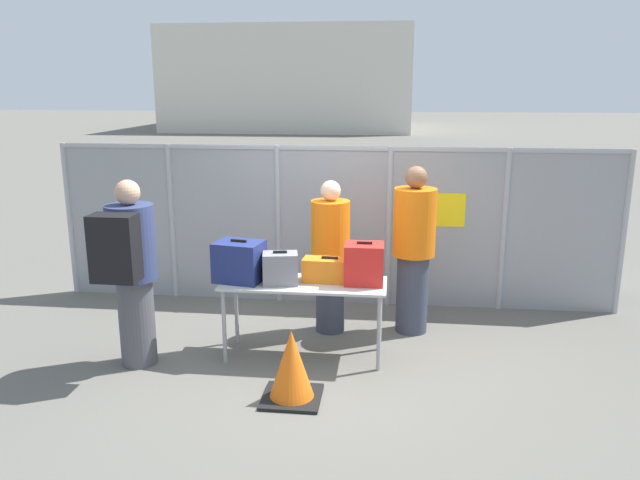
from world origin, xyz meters
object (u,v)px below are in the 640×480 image
object	(u,v)px
suitcase_grey	(280,268)
suitcase_orange	(330,270)
inspection_table	(304,290)
suitcase_red	(364,264)
suitcase_navy	(239,261)
security_worker_far	(414,248)
traffic_cone	(292,367)
traveler_hooded	(130,267)
security_worker_near	(330,255)
utility_trailer	(496,244)

from	to	relation	value
suitcase_grey	suitcase_orange	size ratio (longest dim) A/B	0.69
inspection_table	suitcase_red	world-z (taller)	suitcase_red
suitcase_navy	security_worker_far	size ratio (longest dim) A/B	0.28
suitcase_red	traffic_cone	distance (m)	1.28
inspection_table	traveler_hooded	xyz separation A→B (m)	(-1.57, -0.41, 0.30)
suitcase_navy	suitcase_orange	size ratio (longest dim) A/B	0.95
suitcase_red	traveler_hooded	bearing A→B (deg)	-168.19
suitcase_grey	suitcase_red	size ratio (longest dim) A/B	0.89
security_worker_near	traffic_cone	bearing A→B (deg)	98.97
suitcase_navy	security_worker_far	xyz separation A→B (m)	(1.71, 0.81, -0.03)
suitcase_orange	traveler_hooded	xyz separation A→B (m)	(-1.82, -0.47, 0.10)
security_worker_near	suitcase_red	bearing A→B (deg)	135.83
utility_trailer	security_worker_far	bearing A→B (deg)	-117.46
suitcase_grey	security_worker_near	world-z (taller)	security_worker_near
suitcase_grey	security_worker_near	bearing A→B (deg)	62.04
inspection_table	security_worker_near	size ratio (longest dim) A/B	0.96
suitcase_red	utility_trailer	xyz separation A→B (m)	(1.76, 3.18, -0.56)
suitcase_navy	utility_trailer	distance (m)	4.43
inspection_table	suitcase_grey	world-z (taller)	suitcase_grey
suitcase_red	security_worker_far	world-z (taller)	security_worker_far
suitcase_red	traffic_cone	xyz separation A→B (m)	(-0.56, -0.93, -0.67)
suitcase_red	security_worker_near	world-z (taller)	security_worker_near
suitcase_navy	traffic_cone	world-z (taller)	suitcase_navy
suitcase_grey	traffic_cone	world-z (taller)	suitcase_grey
suitcase_navy	security_worker_near	world-z (taller)	security_worker_near
suitcase_orange	utility_trailer	bearing A→B (deg)	56.51
security_worker_far	traffic_cone	size ratio (longest dim) A/B	2.89
traveler_hooded	traffic_cone	size ratio (longest dim) A/B	2.86
traveler_hooded	utility_trailer	distance (m)	5.37
suitcase_navy	security_worker_far	distance (m)	1.89
suitcase_grey	security_worker_far	xyz separation A→B (m)	(1.29, 0.86, 0.02)
suitcase_navy	suitcase_grey	xyz separation A→B (m)	(0.41, -0.05, -0.04)
suitcase_orange	security_worker_far	size ratio (longest dim) A/B	0.29
suitcase_navy	suitcase_red	size ratio (longest dim) A/B	1.22
suitcase_orange	security_worker_far	distance (m)	1.11
security_worker_near	security_worker_far	xyz separation A→B (m)	(0.89, 0.09, 0.08)
suitcase_navy	traffic_cone	distance (m)	1.28
suitcase_orange	traveler_hooded	size ratio (longest dim) A/B	0.30
suitcase_orange	security_worker_far	bearing A→B (deg)	41.44
suitcase_grey	traveler_hooded	distance (m)	1.40
security_worker_far	utility_trailer	size ratio (longest dim) A/B	0.50
suitcase_orange	security_worker_near	distance (m)	0.64
traveler_hooded	utility_trailer	xyz separation A→B (m)	(3.91, 3.63, -0.59)
security_worker_far	suitcase_navy	bearing A→B (deg)	28.00
traffic_cone	security_worker_far	bearing A→B (deg)	57.75
utility_trailer	traffic_cone	size ratio (longest dim) A/B	5.78
traveler_hooded	security_worker_far	size ratio (longest dim) A/B	0.99
inspection_table	suitcase_navy	xyz separation A→B (m)	(-0.63, -0.01, 0.27)
suitcase_navy	traveler_hooded	bearing A→B (deg)	-157.16
suitcase_navy	traveler_hooded	size ratio (longest dim) A/B	0.28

